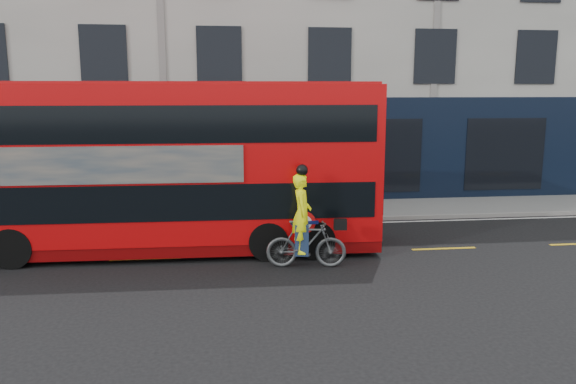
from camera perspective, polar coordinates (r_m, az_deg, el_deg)
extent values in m
plane|color=black|center=(13.56, -15.10, -8.45)|extent=(120.00, 120.00, 0.00)
cube|color=slate|center=(19.77, -12.47, -2.23)|extent=(60.00, 3.00, 0.12)
cube|color=gray|center=(18.32, -12.91, -3.23)|extent=(60.00, 0.12, 0.13)
cube|color=#B7B5AD|center=(25.98, -11.70, 17.28)|extent=(50.00, 10.00, 15.00)
cube|color=black|center=(20.91, -12.29, 3.85)|extent=(50.00, 0.08, 4.00)
cube|color=silver|center=(18.04, -13.00, -3.64)|extent=(58.00, 0.10, 0.01)
cube|color=red|center=(15.09, -12.31, 3.09)|extent=(11.12, 2.74, 3.98)
cube|color=#650405|center=(15.50, -12.01, -4.78)|extent=(11.12, 2.69, 0.30)
cube|color=black|center=(15.23, -12.19, -0.20)|extent=(10.68, 2.77, 0.91)
cube|color=black|center=(15.00, -12.47, 7.00)|extent=(10.68, 2.77, 0.91)
cube|color=#A60B0D|center=(14.98, -12.62, 10.73)|extent=(10.90, 2.63, 0.08)
cube|color=black|center=(15.59, 8.54, 0.17)|extent=(0.09, 2.26, 0.91)
cube|color=black|center=(15.37, 8.73, 7.20)|extent=(0.09, 2.26, 0.91)
cube|color=gray|center=(13.98, -17.03, 2.61)|extent=(6.04, 0.16, 0.91)
cylinder|color=red|center=(14.09, 1.70, -3.12)|extent=(0.56, 0.03, 0.56)
cylinder|color=white|center=(14.08, 1.71, -3.13)|extent=(0.36, 0.03, 0.36)
cube|color=#0C1459|center=(14.08, 1.71, -3.13)|extent=(0.70, 0.03, 0.09)
cylinder|color=black|center=(15.49, 2.20, -3.79)|extent=(1.06, 2.59, 1.01)
cylinder|color=black|center=(15.37, -2.28, -3.90)|extent=(1.06, 2.59, 1.01)
cylinder|color=black|center=(16.27, -24.85, -4.08)|extent=(1.06, 2.59, 1.01)
imported|color=#4C4F51|center=(13.72, 1.86, -5.30)|extent=(2.01, 0.79, 1.17)
imported|color=#F0F90B|center=(13.53, 1.41, -2.19)|extent=(0.55, 0.76, 1.93)
cube|color=black|center=(13.64, 5.33, -3.30)|extent=(0.34, 0.28, 0.24)
cube|color=#1C2C4C|center=(13.68, 1.40, -4.79)|extent=(0.38, 0.46, 0.77)
sphere|color=black|center=(13.34, 1.43, 2.23)|extent=(0.29, 0.29, 0.29)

